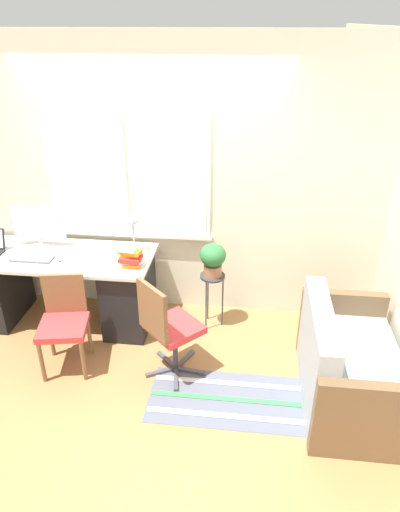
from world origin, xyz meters
TOP-DOWN VIEW (x-y plane):
  - ground_plane at (0.00, 0.00)m, footprint 14.00×14.00m
  - wall_back_with_window at (-0.01, 0.81)m, footprint 9.00×0.12m
  - desk at (-0.88, 0.37)m, footprint 1.84×0.73m
  - monitor at (-1.10, 0.54)m, footprint 0.53×0.15m
  - keyboard at (-1.07, 0.25)m, footprint 0.39×0.15m
  - mouse at (-0.80, 0.26)m, footprint 0.04×0.07m
  - desk_lamp at (-0.15, 0.53)m, footprint 0.15×0.15m
  - book_stack at (-0.11, 0.24)m, footprint 0.22×0.18m
  - desk_chair_wooden at (-0.60, -0.26)m, footprint 0.46×0.47m
  - office_chair_swivel at (0.31, -0.30)m, footprint 0.57×0.57m
  - couch_loveseat at (1.77, -0.43)m, footprint 0.72×1.22m
  - plant_stand at (0.62, 0.46)m, footprint 0.24×0.24m
  - potted_plant at (0.62, 0.46)m, footprint 0.25×0.25m
  - floor_rug_striped at (0.84, -0.56)m, footprint 1.28×0.64m

SIDE VIEW (x-z plane):
  - ground_plane at x=0.00m, z-range 0.00..0.00m
  - floor_rug_striped at x=0.84m, z-range 0.00..0.01m
  - couch_loveseat at x=1.77m, z-range -0.12..0.72m
  - desk at x=-0.88m, z-range 0.02..0.78m
  - desk_chair_wooden at x=-0.60m, z-range 0.04..0.87m
  - office_chair_swivel at x=0.31m, z-range 0.03..0.97m
  - plant_stand at x=0.62m, z-range 0.21..0.79m
  - potted_plant at x=0.62m, z-range 0.60..0.93m
  - keyboard at x=-1.07m, z-range 0.75..0.77m
  - mouse at x=-0.80m, z-range 0.75..0.79m
  - book_stack at x=-0.11m, z-range 0.75..0.95m
  - monitor at x=-1.10m, z-range 0.78..1.19m
  - desk_lamp at x=-0.15m, z-range 0.83..1.20m
  - wall_back_with_window at x=-0.01m, z-range 0.00..2.70m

